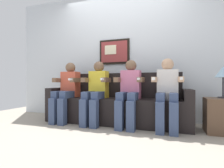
{
  "coord_description": "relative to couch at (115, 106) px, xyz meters",
  "views": [
    {
      "loc": [
        0.96,
        -2.62,
        0.72
      ],
      "look_at": [
        0.0,
        0.15,
        0.7
      ],
      "focal_mm": 27.77,
      "sensor_mm": 36.0,
      "label": 1
    }
  ],
  "objects": [
    {
      "name": "ground_plane",
      "position": [
        0.0,
        -0.33,
        -0.31
      ],
      "size": [
        6.41,
        6.41,
        0.0
      ],
      "primitive_type": "plane",
      "color": "#9E9384"
    },
    {
      "name": "back_wall_assembly",
      "position": [
        -0.0,
        0.44,
        0.99
      ],
      "size": [
        4.93,
        0.1,
        2.6
      ],
      "color": "silver",
      "rests_on": "ground_plane"
    },
    {
      "name": "couch",
      "position": [
        0.0,
        0.0,
        0.0
      ],
      "size": [
        2.53,
        0.58,
        0.9
      ],
      "color": "black",
      "rests_on": "ground_plane"
    },
    {
      "name": "person_leftmost",
      "position": [
        -0.89,
        -0.17,
        0.29
      ],
      "size": [
        0.46,
        0.56,
        1.11
      ],
      "color": "#D8593F",
      "rests_on": "ground_plane"
    },
    {
      "name": "person_left_center",
      "position": [
        -0.3,
        -0.17,
        0.29
      ],
      "size": [
        0.46,
        0.56,
        1.11
      ],
      "color": "yellow",
      "rests_on": "ground_plane"
    },
    {
      "name": "person_right_center",
      "position": [
        0.3,
        -0.17,
        0.29
      ],
      "size": [
        0.46,
        0.56,
        1.11
      ],
      "color": "pink",
      "rests_on": "ground_plane"
    },
    {
      "name": "person_rightmost",
      "position": [
        0.9,
        -0.17,
        0.29
      ],
      "size": [
        0.46,
        0.56,
        1.11
      ],
      "color": "white",
      "rests_on": "ground_plane"
    },
    {
      "name": "side_table_right",
      "position": [
        1.62,
        -0.11,
        -0.06
      ],
      "size": [
        0.4,
        0.4,
        0.5
      ],
      "color": "brown",
      "rests_on": "ground_plane"
    },
    {
      "name": "table_lamp",
      "position": [
        1.66,
        -0.07,
        0.55
      ],
      "size": [
        0.22,
        0.22,
        0.46
      ],
      "color": "#333338",
      "rests_on": "side_table_right"
    }
  ]
}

